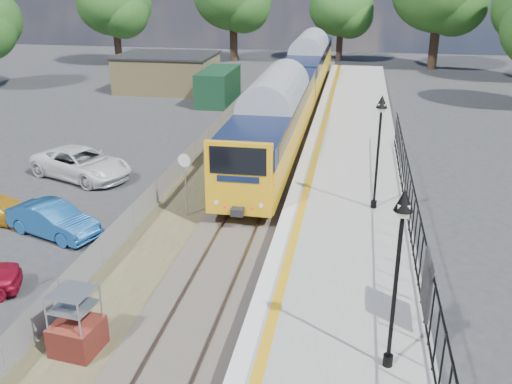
% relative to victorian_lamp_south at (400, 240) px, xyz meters
% --- Properties ---
extents(ground, '(120.00, 120.00, 0.00)m').
position_rel_victorian_lamp_south_xyz_m(ground, '(-5.50, 4.00, -4.30)').
color(ground, '#2D2D30').
rests_on(ground, ground).
extents(track_bed, '(5.90, 80.00, 0.29)m').
position_rel_victorian_lamp_south_xyz_m(track_bed, '(-5.97, 13.67, -4.21)').
color(track_bed, '#473F38').
rests_on(track_bed, ground).
extents(platform, '(5.00, 70.00, 0.90)m').
position_rel_victorian_lamp_south_xyz_m(platform, '(-1.30, 12.00, -3.85)').
color(platform, gray).
rests_on(platform, ground).
extents(platform_edge, '(0.90, 70.00, 0.01)m').
position_rel_victorian_lamp_south_xyz_m(platform_edge, '(-3.36, 12.00, -3.39)').
color(platform_edge, silver).
rests_on(platform_edge, platform).
extents(victorian_lamp_south, '(0.44, 0.44, 4.60)m').
position_rel_victorian_lamp_south_xyz_m(victorian_lamp_south, '(0.00, 0.00, 0.00)').
color(victorian_lamp_south, black).
rests_on(victorian_lamp_south, platform).
extents(victorian_lamp_north, '(0.44, 0.44, 4.60)m').
position_rel_victorian_lamp_south_xyz_m(victorian_lamp_north, '(-0.20, 10.00, 0.00)').
color(victorian_lamp_north, black).
rests_on(victorian_lamp_north, platform).
extents(palisade_fence, '(0.12, 26.00, 2.00)m').
position_rel_victorian_lamp_south_xyz_m(palisade_fence, '(1.05, 6.24, -2.46)').
color(palisade_fence, black).
rests_on(palisade_fence, platform).
extents(wire_fence, '(0.06, 52.00, 1.20)m').
position_rel_victorian_lamp_south_xyz_m(wire_fence, '(-9.70, 16.00, -3.70)').
color(wire_fence, '#999EA3').
rests_on(wire_fence, ground).
extents(outbuilding, '(10.80, 10.10, 3.12)m').
position_rel_victorian_lamp_south_xyz_m(outbuilding, '(-16.41, 35.21, -2.78)').
color(outbuilding, tan).
rests_on(outbuilding, ground).
extents(tree_line, '(56.80, 43.80, 11.88)m').
position_rel_victorian_lamp_south_xyz_m(tree_line, '(-4.10, 46.00, 2.31)').
color(tree_line, '#332319').
rests_on(tree_line, ground).
extents(train, '(2.82, 40.83, 3.51)m').
position_rel_victorian_lamp_south_xyz_m(train, '(-5.50, 29.09, -1.96)').
color(train, gold).
rests_on(train, ground).
extents(brick_plinth, '(1.35, 1.35, 1.95)m').
position_rel_victorian_lamp_south_xyz_m(brick_plinth, '(-8.29, 0.29, -3.36)').
color(brick_plinth, maroon).
rests_on(brick_plinth, ground).
extents(speed_sign, '(0.56, 0.17, 2.84)m').
position_rel_victorian_lamp_south_xyz_m(speed_sign, '(-8.00, 9.72, -2.36)').
color(speed_sign, '#999EA3').
rests_on(speed_sign, ground).
extents(car_blue, '(4.25, 2.68, 1.32)m').
position_rel_victorian_lamp_south_xyz_m(car_blue, '(-12.68, 7.07, -3.64)').
color(car_blue, '#174D8C').
rests_on(car_blue, ground).
extents(car_yellow, '(3.79, 1.84, 1.06)m').
position_rel_victorian_lamp_south_xyz_m(car_yellow, '(-15.56, 7.92, -3.77)').
color(car_yellow, '#C48917').
rests_on(car_yellow, ground).
extents(car_white, '(6.00, 4.37, 1.52)m').
position_rel_victorian_lamp_south_xyz_m(car_white, '(-14.63, 13.55, -3.54)').
color(car_white, silver).
rests_on(car_white, ground).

